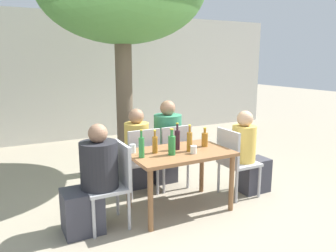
{
  "coord_description": "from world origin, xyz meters",
  "views": [
    {
      "loc": [
        -1.85,
        -3.24,
        1.8
      ],
      "look_at": [
        0.0,
        0.3,
        0.98
      ],
      "focal_mm": 35.0,
      "sensor_mm": 36.0,
      "label": 1
    }
  ],
  "objects_px": {
    "patio_chair_0": "(113,180)",
    "person_seated_2": "(134,153)",
    "person_seated_3": "(165,146)",
    "amber_bottle_1": "(155,144)",
    "drinking_glass_0": "(194,150)",
    "patio_chair_1": "(234,159)",
    "dining_table_front": "(180,159)",
    "person_seated_0": "(92,183)",
    "green_bottle_4": "(141,147)",
    "drinking_glass_1": "(133,149)",
    "person_seated_1": "(249,157)",
    "green_bottle_3": "(172,145)",
    "amber_bottle_2": "(205,139)",
    "patio_chair_3": "(173,153)",
    "amber_bottle_0": "(190,141)",
    "wine_bottle_5": "(177,139)",
    "patio_chair_2": "(141,157)"
  },
  "relations": [
    {
      "from": "patio_chair_1",
      "to": "green_bottle_3",
      "type": "distance_m",
      "value": 1.03
    },
    {
      "from": "amber_bottle_0",
      "to": "drinking_glass_1",
      "type": "distance_m",
      "value": 0.67
    },
    {
      "from": "person_seated_1",
      "to": "person_seated_2",
      "type": "xyz_separation_m",
      "value": [
        -1.3,
        0.86,
        0.01
      ]
    },
    {
      "from": "person_seated_3",
      "to": "green_bottle_3",
      "type": "height_order",
      "value": "person_seated_3"
    },
    {
      "from": "patio_chair_3",
      "to": "patio_chair_1",
      "type": "bearing_deg",
      "value": 133.71
    },
    {
      "from": "person_seated_0",
      "to": "person_seated_3",
      "type": "height_order",
      "value": "person_seated_3"
    },
    {
      "from": "person_seated_2",
      "to": "person_seated_3",
      "type": "xyz_separation_m",
      "value": [
        0.47,
        -0.01,
        0.05
      ]
    },
    {
      "from": "person_seated_0",
      "to": "amber_bottle_0",
      "type": "height_order",
      "value": "person_seated_0"
    },
    {
      "from": "dining_table_front",
      "to": "patio_chair_0",
      "type": "xyz_separation_m",
      "value": [
        -0.82,
        0.0,
        -0.11
      ]
    },
    {
      "from": "patio_chair_0",
      "to": "person_seated_2",
      "type": "distance_m",
      "value": 1.04
    },
    {
      "from": "person_seated_1",
      "to": "person_seated_0",
      "type": "bearing_deg",
      "value": 90.0
    },
    {
      "from": "dining_table_front",
      "to": "wine_bottle_5",
      "type": "relative_size",
      "value": 3.63
    },
    {
      "from": "green_bottle_3",
      "to": "drinking_glass_0",
      "type": "xyz_separation_m",
      "value": [
        0.25,
        -0.07,
        -0.07
      ]
    },
    {
      "from": "patio_chair_3",
      "to": "person_seated_3",
      "type": "xyz_separation_m",
      "value": [
        0.0,
        0.23,
        0.04
      ]
    },
    {
      "from": "green_bottle_4",
      "to": "drinking_glass_0",
      "type": "distance_m",
      "value": 0.61
    },
    {
      "from": "person_seated_1",
      "to": "patio_chair_0",
      "type": "bearing_deg",
      "value": 90.0
    },
    {
      "from": "green_bottle_3",
      "to": "drinking_glass_1",
      "type": "relative_size",
      "value": 3.01
    },
    {
      "from": "patio_chair_2",
      "to": "drinking_glass_0",
      "type": "bearing_deg",
      "value": 113.44
    },
    {
      "from": "person_seated_3",
      "to": "amber_bottle_0",
      "type": "height_order",
      "value": "person_seated_3"
    },
    {
      "from": "person_seated_2",
      "to": "amber_bottle_2",
      "type": "height_order",
      "value": "person_seated_2"
    },
    {
      "from": "person_seated_0",
      "to": "person_seated_1",
      "type": "xyz_separation_m",
      "value": [
        2.13,
        -0.0,
        -0.02
      ]
    },
    {
      "from": "patio_chair_0",
      "to": "wine_bottle_5",
      "type": "xyz_separation_m",
      "value": [
        0.84,
        0.08,
        0.34
      ]
    },
    {
      "from": "patio_chair_0",
      "to": "person_seated_1",
      "type": "xyz_separation_m",
      "value": [
        1.89,
        -0.0,
        -0.01
      ]
    },
    {
      "from": "amber_bottle_1",
      "to": "drinking_glass_0",
      "type": "relative_size",
      "value": 3.01
    },
    {
      "from": "person_seated_2",
      "to": "green_bottle_3",
      "type": "relative_size",
      "value": 3.78
    },
    {
      "from": "drinking_glass_1",
      "to": "person_seated_2",
      "type": "bearing_deg",
      "value": 67.04
    },
    {
      "from": "patio_chair_0",
      "to": "drinking_glass_1",
      "type": "relative_size",
      "value": 9.01
    },
    {
      "from": "patio_chair_0",
      "to": "green_bottle_3",
      "type": "bearing_deg",
      "value": 83.12
    },
    {
      "from": "patio_chair_3",
      "to": "person_seated_1",
      "type": "height_order",
      "value": "person_seated_1"
    },
    {
      "from": "drinking_glass_0",
      "to": "dining_table_front",
      "type": "bearing_deg",
      "value": 122.19
    },
    {
      "from": "person_seated_3",
      "to": "green_bottle_4",
      "type": "xyz_separation_m",
      "value": [
        -0.73,
        -0.86,
        0.29
      ]
    },
    {
      "from": "person_seated_3",
      "to": "amber_bottle_0",
      "type": "bearing_deg",
      "value": 81.39
    },
    {
      "from": "amber_bottle_2",
      "to": "drinking_glass_1",
      "type": "height_order",
      "value": "amber_bottle_2"
    },
    {
      "from": "person_seated_0",
      "to": "amber_bottle_2",
      "type": "distance_m",
      "value": 1.47
    },
    {
      "from": "drinking_glass_0",
      "to": "patio_chair_1",
      "type": "bearing_deg",
      "value": 11.83
    },
    {
      "from": "amber_bottle_2",
      "to": "green_bottle_4",
      "type": "bearing_deg",
      "value": -175.34
    },
    {
      "from": "patio_chair_2",
      "to": "person_seated_2",
      "type": "distance_m",
      "value": 0.24
    },
    {
      "from": "patio_chair_0",
      "to": "person_seated_2",
      "type": "height_order",
      "value": "person_seated_2"
    },
    {
      "from": "patio_chair_1",
      "to": "amber_bottle_0",
      "type": "bearing_deg",
      "value": 94.18
    },
    {
      "from": "patio_chair_0",
      "to": "drinking_glass_0",
      "type": "xyz_separation_m",
      "value": [
        0.92,
        -0.15,
        0.25
      ]
    },
    {
      "from": "person_seated_1",
      "to": "amber_bottle_1",
      "type": "distance_m",
      "value": 1.4
    },
    {
      "from": "dining_table_front",
      "to": "drinking_glass_0",
      "type": "xyz_separation_m",
      "value": [
        0.1,
        -0.15,
        0.14
      ]
    },
    {
      "from": "person_seated_3",
      "to": "person_seated_2",
      "type": "bearing_deg",
      "value": -1.57
    },
    {
      "from": "dining_table_front",
      "to": "person_seated_0",
      "type": "distance_m",
      "value": 1.06
    },
    {
      "from": "amber_bottle_1",
      "to": "drinking_glass_0",
      "type": "bearing_deg",
      "value": -30.09
    },
    {
      "from": "person_seated_3",
      "to": "green_bottle_3",
      "type": "bearing_deg",
      "value": 67.25
    },
    {
      "from": "amber_bottle_2",
      "to": "green_bottle_3",
      "type": "bearing_deg",
      "value": -166.29
    },
    {
      "from": "person_seated_0",
      "to": "person_seated_1",
      "type": "distance_m",
      "value": 2.13
    },
    {
      "from": "amber_bottle_0",
      "to": "amber_bottle_2",
      "type": "relative_size",
      "value": 1.33
    },
    {
      "from": "patio_chair_1",
      "to": "drinking_glass_0",
      "type": "distance_m",
      "value": 0.79
    }
  ]
}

